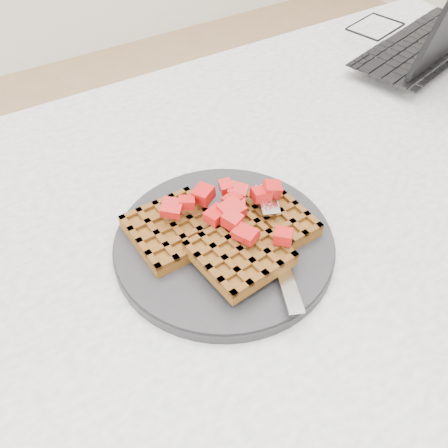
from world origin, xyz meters
The scene contains 7 objects.
ground centered at (0.00, 0.00, 0.00)m, with size 4.00×4.00×0.00m, color tan.
table centered at (0.00, 0.00, 0.64)m, with size 1.20×0.80×0.75m.
plate centered at (-0.13, -0.01, 0.76)m, with size 0.25×0.25×0.02m, color black.
waffles centered at (-0.13, -0.01, 0.78)m, with size 0.19×0.17×0.03m.
strawberry_pile centered at (-0.13, -0.01, 0.80)m, with size 0.15×0.15×0.02m, color #9D0003, non-canonical shape.
fork centered at (-0.09, -0.05, 0.77)m, with size 0.02×0.18×0.02m, color silver, non-canonical shape.
laptop centered at (0.41, 0.22, 0.79)m, with size 0.36×0.30×0.22m.
Camera 1 is at (-0.33, -0.33, 1.18)m, focal length 40.00 mm.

